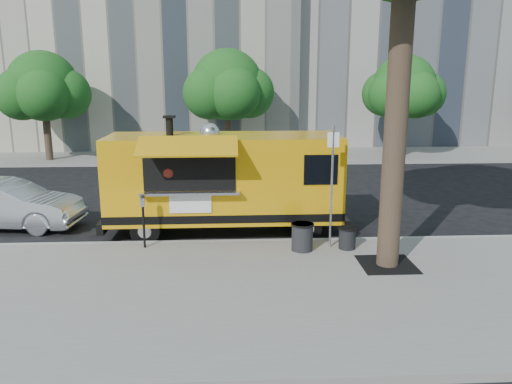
% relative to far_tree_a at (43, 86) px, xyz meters
% --- Properties ---
extents(ground, '(120.00, 120.00, 0.00)m').
position_rel_far_tree_a_xyz_m(ground, '(10.00, -12.30, -3.78)').
color(ground, black).
rests_on(ground, ground).
extents(sidewalk, '(60.00, 6.00, 0.15)m').
position_rel_far_tree_a_xyz_m(sidewalk, '(10.00, -16.30, -3.70)').
color(sidewalk, gray).
rests_on(sidewalk, ground).
extents(curb, '(60.00, 0.14, 0.16)m').
position_rel_far_tree_a_xyz_m(curb, '(10.00, -13.23, -3.70)').
color(curb, '#999993').
rests_on(curb, ground).
extents(far_sidewalk, '(60.00, 5.00, 0.15)m').
position_rel_far_tree_a_xyz_m(far_sidewalk, '(10.00, 1.20, -3.70)').
color(far_sidewalk, gray).
rests_on(far_sidewalk, ground).
extents(tree_well, '(1.20, 1.20, 0.02)m').
position_rel_far_tree_a_xyz_m(tree_well, '(12.60, -15.10, -3.62)').
color(tree_well, black).
rests_on(tree_well, sidewalk).
extents(far_tree_a, '(3.42, 3.42, 5.36)m').
position_rel_far_tree_a_xyz_m(far_tree_a, '(0.00, 0.00, 0.00)').
color(far_tree_a, '#33261C').
rests_on(far_tree_a, far_sidewalk).
extents(far_tree_b, '(3.60, 3.60, 5.50)m').
position_rel_far_tree_a_xyz_m(far_tree_b, '(9.00, 0.40, 0.06)').
color(far_tree_b, '#33261C').
rests_on(far_tree_b, far_sidewalk).
extents(far_tree_c, '(3.24, 3.24, 5.21)m').
position_rel_far_tree_a_xyz_m(far_tree_c, '(18.00, 0.10, -0.06)').
color(far_tree_c, '#33261C').
rests_on(far_tree_c, far_sidewalk).
extents(sign_post, '(0.28, 0.06, 3.00)m').
position_rel_far_tree_a_xyz_m(sign_post, '(11.55, -13.85, -1.93)').
color(sign_post, silver).
rests_on(sign_post, sidewalk).
extents(parking_meter, '(0.11, 0.11, 1.33)m').
position_rel_far_tree_a_xyz_m(parking_meter, '(7.00, -13.65, -2.79)').
color(parking_meter, black).
rests_on(parking_meter, sidewalk).
extents(food_truck, '(6.55, 3.03, 3.22)m').
position_rel_far_tree_a_xyz_m(food_truck, '(8.93, -12.13, -2.26)').
color(food_truck, '#E19E0B').
rests_on(food_truck, ground).
extents(sedan, '(4.32, 1.94, 1.38)m').
position_rel_far_tree_a_xyz_m(sedan, '(2.74, -11.34, -3.09)').
color(sedan, silver).
rests_on(sedan, ground).
extents(trash_bin_left, '(0.44, 0.44, 0.53)m').
position_rel_far_tree_a_xyz_m(trash_bin_left, '(11.95, -13.98, -3.34)').
color(trash_bin_left, black).
rests_on(trash_bin_left, sidewalk).
extents(trash_bin_right, '(0.56, 0.56, 0.67)m').
position_rel_far_tree_a_xyz_m(trash_bin_right, '(10.84, -14.04, -3.27)').
color(trash_bin_right, black).
rests_on(trash_bin_right, sidewalk).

